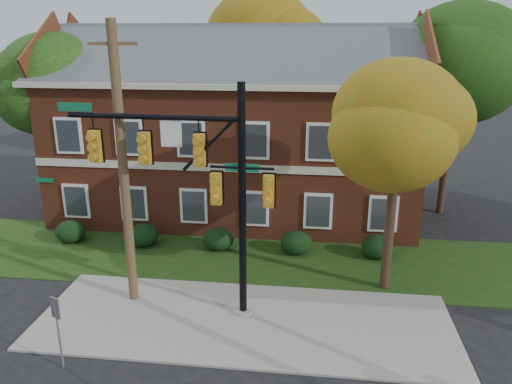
# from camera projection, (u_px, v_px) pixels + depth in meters

# --- Properties ---
(ground) EXTENTS (120.00, 120.00, 0.00)m
(ground) POSITION_uv_depth(u_px,v_px,m) (239.00, 340.00, 15.96)
(ground) COLOR black
(ground) RESTS_ON ground
(sidewalk) EXTENTS (14.00, 5.00, 0.08)m
(sidewalk) POSITION_uv_depth(u_px,v_px,m) (244.00, 321.00, 16.89)
(sidewalk) COLOR gray
(sidewalk) RESTS_ON ground
(grass_strip) EXTENTS (30.00, 6.00, 0.04)m
(grass_strip) POSITION_uv_depth(u_px,v_px,m) (261.00, 258.00, 21.62)
(grass_strip) COLOR #193811
(grass_strip) RESTS_ON ground
(apartment_building) EXTENTS (18.80, 8.80, 9.74)m
(apartment_building) POSITION_uv_depth(u_px,v_px,m) (236.00, 120.00, 25.94)
(apartment_building) COLOR brown
(apartment_building) RESTS_ON ground
(hedge_far_left) EXTENTS (1.40, 1.26, 1.05)m
(hedge_far_left) POSITION_uv_depth(u_px,v_px,m) (70.00, 232.00, 23.18)
(hedge_far_left) COLOR black
(hedge_far_left) RESTS_ON ground
(hedge_left) EXTENTS (1.40, 1.26, 1.05)m
(hedge_left) POSITION_uv_depth(u_px,v_px,m) (143.00, 235.00, 22.77)
(hedge_left) COLOR black
(hedge_left) RESTS_ON ground
(hedge_center) EXTENTS (1.40, 1.26, 1.05)m
(hedge_center) POSITION_uv_depth(u_px,v_px,m) (218.00, 239.00, 22.36)
(hedge_center) COLOR black
(hedge_center) RESTS_ON ground
(hedge_right) EXTENTS (1.40, 1.26, 1.05)m
(hedge_right) POSITION_uv_depth(u_px,v_px,m) (296.00, 243.00, 21.94)
(hedge_right) COLOR black
(hedge_right) RESTS_ON ground
(hedge_far_right) EXTENTS (1.40, 1.26, 1.05)m
(hedge_far_right) POSITION_uv_depth(u_px,v_px,m) (377.00, 247.00, 21.53)
(hedge_far_right) COLOR black
(hedge_far_right) RESTS_ON ground
(tree_near_right) EXTENTS (4.50, 4.25, 8.58)m
(tree_near_right) POSITION_uv_depth(u_px,v_px,m) (407.00, 116.00, 16.94)
(tree_near_right) COLOR black
(tree_near_right) RESTS_ON ground
(tree_left_rear) EXTENTS (5.40, 5.10, 8.88)m
(tree_left_rear) POSITION_uv_depth(u_px,v_px,m) (45.00, 87.00, 25.51)
(tree_left_rear) COLOR black
(tree_left_rear) RESTS_ON ground
(tree_right_rear) EXTENTS (6.30, 5.95, 10.62)m
(tree_right_rear) POSITION_uv_depth(u_px,v_px,m) (465.00, 59.00, 24.46)
(tree_right_rear) COLOR black
(tree_right_rear) RESTS_ON ground
(tree_far_rear) EXTENTS (6.84, 6.46, 11.52)m
(tree_far_rear) POSITION_uv_depth(u_px,v_px,m) (276.00, 40.00, 32.00)
(tree_far_rear) COLOR black
(tree_far_rear) RESTS_ON ground
(traffic_signal) EXTENTS (7.14, 0.68, 7.97)m
(traffic_signal) POSITION_uv_depth(u_px,v_px,m) (198.00, 176.00, 16.08)
(traffic_signal) COLOR gray
(traffic_signal) RESTS_ON ground
(utility_pole) EXTENTS (1.50, 0.51, 9.80)m
(utility_pole) POSITION_uv_depth(u_px,v_px,m) (123.00, 169.00, 16.81)
(utility_pole) COLOR #4F3B25
(utility_pole) RESTS_ON ground
(sign_post) EXTENTS (0.33, 0.16, 2.31)m
(sign_post) POSITION_uv_depth(u_px,v_px,m) (57.00, 321.00, 14.16)
(sign_post) COLOR slate
(sign_post) RESTS_ON ground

